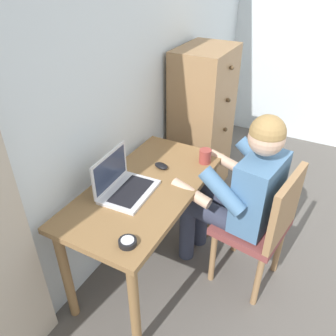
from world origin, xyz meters
name	(u,v)px	position (x,y,z in m)	size (l,w,h in m)	color
wall_back	(126,75)	(0.00, 2.20, 1.25)	(4.80, 0.05, 2.50)	silver
desk	(146,201)	(-0.39, 1.84, 0.62)	(1.16, 0.58, 0.74)	olive
dresser	(202,124)	(0.72, 1.94, 0.65)	(0.57, 0.43, 1.31)	#9E754C
chair	(263,224)	(-0.13, 1.16, 0.51)	(0.48, 0.46, 0.90)	brown
person_seated	(239,190)	(-0.10, 1.34, 0.69)	(0.59, 0.62, 1.22)	#33384C
laptop	(123,184)	(-0.50, 1.92, 0.79)	(0.35, 0.27, 0.24)	silver
computer_mouse	(161,166)	(-0.17, 1.85, 0.75)	(0.06, 0.10, 0.03)	black
desk_clock	(128,242)	(-0.84, 1.66, 0.75)	(0.09, 0.09, 0.03)	black
coffee_mug	(205,156)	(0.03, 1.63, 0.78)	(0.12, 0.08, 0.09)	#9E3D38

